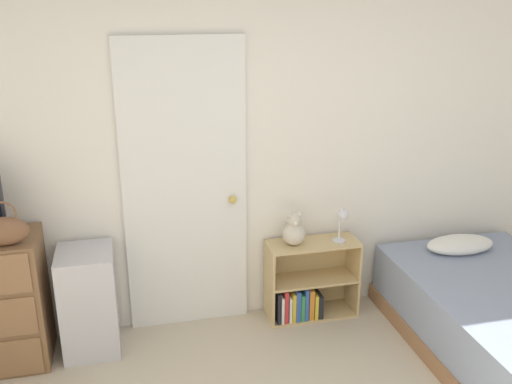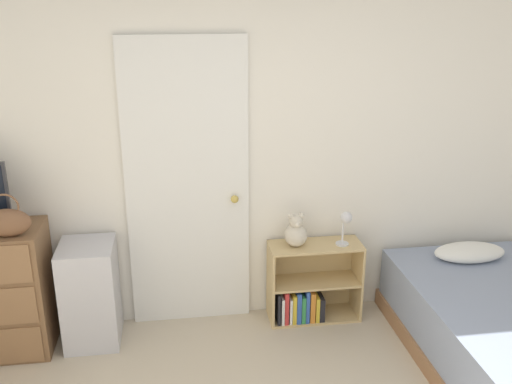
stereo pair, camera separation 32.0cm
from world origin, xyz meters
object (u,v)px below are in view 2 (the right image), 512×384
(storage_bin, at_px, (91,293))
(desk_lamp, at_px, (346,222))
(handbag, at_px, (7,222))
(teddy_bear, at_px, (296,232))
(bookshelf, at_px, (308,290))

(storage_bin, relative_size, desk_lamp, 2.83)
(handbag, distance_m, desk_lamp, 2.26)
(handbag, height_order, desk_lamp, handbag)
(teddy_bear, bearing_deg, handbag, -173.63)
(bookshelf, distance_m, desk_lamp, 0.61)
(handbag, bearing_deg, storage_bin, 18.69)
(storage_bin, bearing_deg, teddy_bear, 2.58)
(storage_bin, bearing_deg, desk_lamp, 0.90)
(storage_bin, xyz_separation_m, desk_lamp, (1.81, 0.03, 0.42))
(bookshelf, bearing_deg, teddy_bear, -178.86)
(desk_lamp, bearing_deg, teddy_bear, 173.99)
(handbag, xyz_separation_m, teddy_bear, (1.89, 0.21, -0.28))
(bookshelf, xyz_separation_m, desk_lamp, (0.25, -0.04, 0.55))
(storage_bin, bearing_deg, bookshelf, 2.48)
(teddy_bear, bearing_deg, desk_lamp, -6.01)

